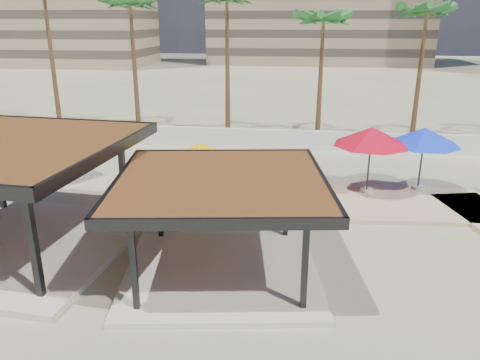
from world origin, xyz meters
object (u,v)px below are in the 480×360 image
(pavilion_west, at_px, (9,186))
(umbrella_c, at_px, (371,137))
(lounger_a, at_px, (122,197))
(pavilion_central, at_px, (221,216))

(pavilion_west, relative_size, umbrella_c, 2.06)
(pavilion_west, height_order, lounger_a, pavilion_west)
(pavilion_west, height_order, umbrella_c, pavilion_west)
(pavilion_west, distance_m, lounger_a, 5.14)
(pavilion_central, xyz_separation_m, lounger_a, (-5.14, 4.88, -1.49))
(pavilion_central, distance_m, lounger_a, 7.25)
(pavilion_central, height_order, lounger_a, pavilion_central)
(pavilion_central, xyz_separation_m, umbrella_c, (5.30, 7.49, 0.85))
(pavilion_central, relative_size, lounger_a, 3.09)
(pavilion_central, distance_m, pavilion_west, 7.26)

